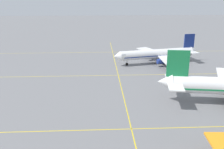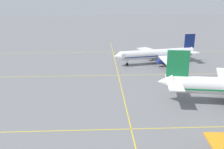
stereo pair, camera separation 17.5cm
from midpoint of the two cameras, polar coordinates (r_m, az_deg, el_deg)
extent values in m
cone|color=white|center=(60.45, 11.91, -1.63)|extent=(3.93, 4.28, 3.77)
cube|color=#197F47|center=(59.47, 14.79, 2.37)|extent=(5.01, 1.21, 6.27)
cube|color=white|center=(57.77, 14.32, -2.73)|extent=(4.21, 5.92, 0.25)
cube|color=white|center=(63.65, 13.66, -0.77)|extent=(4.21, 5.92, 0.25)
cylinder|color=white|center=(93.75, 10.16, 4.64)|extent=(28.01, 9.28, 3.32)
cone|color=white|center=(88.45, 1.23, 4.14)|extent=(2.92, 3.67, 3.25)
cone|color=white|center=(101.13, 18.11, 5.19)|extent=(3.41, 3.68, 3.15)
cube|color=navy|center=(99.22, 17.21, 7.27)|extent=(4.16, 1.21, 5.24)
cube|color=white|center=(102.32, 16.46, 5.48)|extent=(3.71, 5.04, 0.21)
cube|color=white|center=(98.00, 18.03, 4.82)|extent=(3.71, 5.04, 0.21)
cube|color=white|center=(100.80, 8.81, 5.32)|extent=(9.56, 13.81, 0.35)
cube|color=white|center=(87.82, 12.70, 3.25)|extent=(4.65, 13.14, 0.35)
cylinder|color=navy|center=(98.07, 8.89, 4.28)|extent=(3.30, 2.43, 1.83)
cylinder|color=navy|center=(90.11, 11.22, 2.97)|extent=(3.30, 2.43, 1.83)
cube|color=#385166|center=(88.91, 2.48, 4.51)|extent=(2.19, 3.32, 0.61)
cube|color=navy|center=(93.85, 10.14, 4.40)|extent=(25.83, 8.83, 0.31)
cylinder|color=#99999E|center=(90.08, 3.52, 2.95)|extent=(0.24, 0.24, 1.44)
cylinder|color=black|center=(90.33, 3.51, 2.37)|extent=(1.02, 0.59, 0.96)
cylinder|color=#99999E|center=(96.97, 10.46, 3.76)|extent=(0.24, 0.24, 1.44)
cylinder|color=black|center=(97.21, 10.43, 3.21)|extent=(1.02, 0.59, 0.96)
cylinder|color=#99999E|center=(93.03, 11.65, 3.10)|extent=(0.24, 0.24, 1.44)
cylinder|color=black|center=(93.27, 11.61, 2.52)|extent=(1.02, 0.59, 0.96)
cube|color=yellow|center=(48.89, 4.45, -12.19)|extent=(112.55, 0.20, 0.01)
cube|color=yellow|center=(79.30, 1.52, -0.16)|extent=(112.55, 0.20, 0.01)
cube|color=yellow|center=(111.35, 0.26, 5.09)|extent=(112.55, 0.20, 0.01)
cube|color=yellow|center=(63.74, 2.62, -4.74)|extent=(0.20, 146.28, 0.01)
camera|label=1|loc=(0.09, -89.92, 0.03)|focal=40.38mm
camera|label=2|loc=(0.09, 90.08, -0.03)|focal=40.38mm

